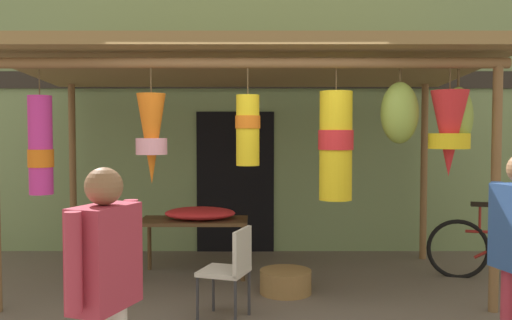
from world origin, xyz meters
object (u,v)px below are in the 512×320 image
(customer_foreground, at_px, (105,283))
(wicker_basket_by_table, at_px, (285,282))
(folding_chair, at_px, (231,265))
(parked_bicycle, at_px, (505,250))
(display_table, at_px, (194,226))
(flower_heap_on_table, at_px, (201,213))

(customer_foreground, bearing_deg, wicker_basket_by_table, 67.85)
(folding_chair, height_order, parked_bicycle, parked_bicycle)
(display_table, xyz_separation_m, parked_bicycle, (3.61, -0.22, -0.25))
(wicker_basket_by_table, xyz_separation_m, customer_foreground, (-1.13, -2.78, 0.76))
(display_table, distance_m, customer_foreground, 3.52)
(flower_heap_on_table, xyz_separation_m, customer_foreground, (-0.17, -3.49, 0.14))
(display_table, relative_size, flower_heap_on_table, 1.52)
(flower_heap_on_table, bearing_deg, parked_bicycle, -3.38)
(flower_heap_on_table, distance_m, parked_bicycle, 3.55)
(folding_chair, xyz_separation_m, parked_bicycle, (3.09, 1.34, -0.16))
(wicker_basket_by_table, bearing_deg, parked_bicycle, 11.18)
(display_table, distance_m, parked_bicycle, 3.63)
(wicker_basket_by_table, height_order, customer_foreground, customer_foreground)
(folding_chair, relative_size, wicker_basket_by_table, 1.54)
(wicker_basket_by_table, relative_size, parked_bicycle, 0.32)
(flower_heap_on_table, height_order, wicker_basket_by_table, flower_heap_on_table)
(display_table, height_order, customer_foreground, customer_foreground)
(flower_heap_on_table, relative_size, wicker_basket_by_table, 1.53)
(display_table, distance_m, flower_heap_on_table, 0.18)
(display_table, xyz_separation_m, folding_chair, (0.52, -1.57, -0.09))
(flower_heap_on_table, distance_m, folding_chair, 1.63)
(flower_heap_on_table, relative_size, customer_foreground, 0.55)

